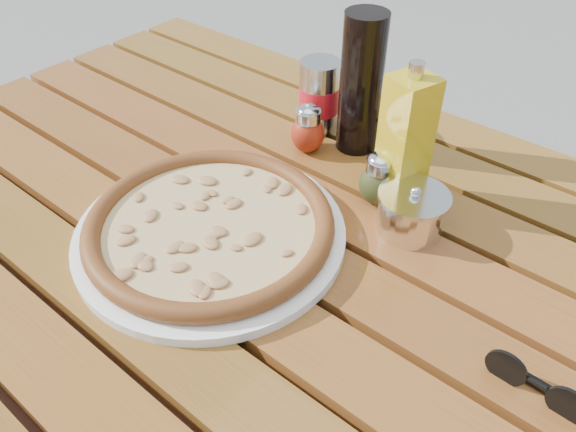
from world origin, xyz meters
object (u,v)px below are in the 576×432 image
Objects in this scene: oregano_shaker at (378,179)px; parmesan_tin at (412,212)px; soda_can at (319,96)px; sunglasses at (537,386)px; plate at (211,234)px; table at (279,280)px; pepper_shaker at (308,129)px; dark_bottle at (361,84)px; pizza at (210,225)px; olive_oil_cruet at (405,141)px.

oregano_shaker is 0.74× the size of parmesan_tin.
soda_can reaches higher than sunglasses.
soda_can reaches higher than parmesan_tin.
oregano_shaker reaches higher than sunglasses.
table is at bearing 35.47° from plate.
pepper_shaker reaches higher than sunglasses.
plate is 1.64× the size of dark_bottle.
parmesan_tin reaches higher than pizza.
pizza is 1.84× the size of olive_oil_cruet.
parmesan_tin reaches higher than sunglasses.
olive_oil_cruet is 1.90× the size of parmesan_tin.
soda_can is 0.57× the size of olive_oil_cruet.
table is at bearing -111.81° from olive_oil_cruet.
pepper_shaker is 0.16m from oregano_shaker.
sunglasses is at bearing -1.85° from table.
oregano_shaker is 0.07m from parmesan_tin.
olive_oil_cruet reaches higher than oregano_shaker.
table is 0.13m from pizza.
pizza is 1.75× the size of dark_bottle.
parmesan_tin is (0.20, 0.18, 0.02)m from plate.
plate is 0.29m from olive_oil_cruet.
olive_oil_cruet reaches higher than sunglasses.
dark_bottle is 1.05× the size of olive_oil_cruet.
dark_bottle reaches higher than parmesan_tin.
dark_bottle is (-0.10, 0.10, 0.07)m from oregano_shaker.
sunglasses is at bearing -29.41° from oregano_shaker.
plate is 0.25m from pepper_shaker.
dark_bottle is at bearing 143.97° from parmesan_tin.
oregano_shaker is at bearing 58.46° from pizza.
oregano_shaker is at bearing 160.91° from parmesan_tin.
sunglasses is (0.35, -0.01, 0.09)m from table.
dark_bottle reaches higher than olive_oil_cruet.
pepper_shaker reaches higher than parmesan_tin.
plate is 0.43m from sunglasses.
parmesan_tin reaches higher than table.
dark_bottle is (-0.05, 0.26, 0.19)m from table.
sunglasses is at bearing -33.88° from dark_bottle.
pepper_shaker is at bearing 97.03° from plate.
table is 0.21m from parmesan_tin.
olive_oil_cruet reaches higher than pepper_shaker.
dark_bottle reaches higher than pizza.
sunglasses is (0.42, 0.04, 0.01)m from plate.
dark_bottle is 1.99× the size of parmesan_tin.
dark_bottle is 0.23m from parmesan_tin.
table is at bearing -63.10° from soda_can.
pepper_shaker is 1.00× the size of oregano_shaker.
pepper_shaker is (-0.03, 0.25, 0.03)m from plate.
olive_oil_cruet is at bearing 147.17° from sunglasses.
pepper_shaker is at bearing 157.33° from sunglasses.
olive_oil_cruet is (0.02, 0.03, 0.06)m from oregano_shaker.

